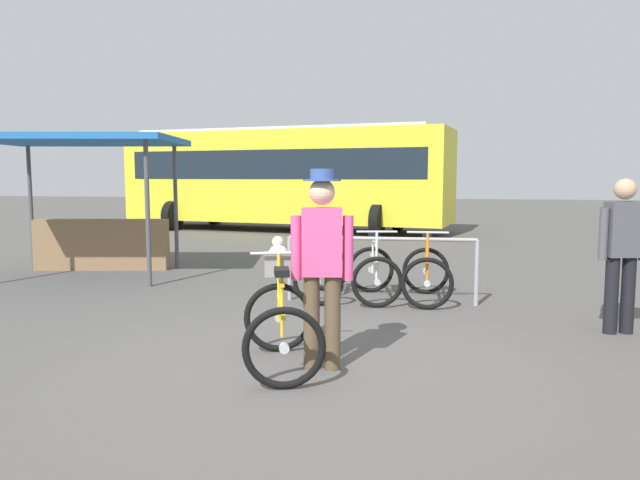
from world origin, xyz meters
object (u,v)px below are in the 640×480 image
Objects in this scene: pedestrian_with_backpack at (621,245)px; racked_bike_white at (374,273)px; featured_bicycle at (280,310)px; person_with_featured_bike at (322,261)px; racked_bike_orange at (426,274)px; market_stall at (91,192)px; racked_bike_blue at (322,272)px; bus_distant at (285,174)px.

racked_bike_white is at bearing 155.07° from pedestrian_with_backpack.
featured_bicycle is 0.61m from person_with_featured_bike.
racked_bike_orange is 5.89m from market_stall.
racked_bike_white is 0.69× the size of person_with_featured_bike.
racked_bike_blue is at bearing -178.23° from racked_bike_white.
person_with_featured_bike is at bearing -106.19° from racked_bike_orange.
racked_bike_white is at bearing -178.23° from racked_bike_orange.
person_with_featured_bike is (-0.18, -3.01, 0.58)m from racked_bike_white.
person_with_featured_bike is (0.52, -2.99, 0.58)m from racked_bike_blue.
bus_distant reaches higher than market_stall.
pedestrian_with_backpack is at bearing -32.51° from racked_bike_orange.
person_with_featured_bike reaches higher than featured_bicycle.
person_with_featured_bike is 6.48m from market_stall.
market_stall is (-4.24, 1.39, 1.03)m from racked_bike_blue.
bus_distant is (-3.04, 12.93, 1.25)m from featured_bicycle.
bus_distant is 8.73m from market_stall.
bus_distant is (-2.91, 10.01, 1.37)m from racked_bike_blue.
bus_distant is at bearing 109.85° from racked_bike_white.
racked_bike_blue is 0.70m from racked_bike_white.
featured_bicycle is 0.73× the size of person_with_featured_bike.
bus_distant reaches higher than racked_bike_white.
racked_bike_orange is 10.95m from bus_distant.
racked_bike_orange is 0.88× the size of featured_bicycle.
racked_bike_blue is at bearing -178.23° from racked_bike_orange.
market_stall is at bearing -98.78° from bus_distant.
racked_bike_orange is (0.70, 0.02, 0.00)m from racked_bike_white.
racked_bike_blue is 0.71× the size of pedestrian_with_backpack.
racked_bike_orange is 2.45m from pedestrian_with_backpack.
racked_bike_blue is at bearing 160.04° from pedestrian_with_backpack.
pedestrian_with_backpack is at bearing -18.99° from market_stall.
racked_bike_orange is 0.67× the size of pedestrian_with_backpack.
pedestrian_with_backpack is (3.28, 1.68, 0.45)m from featured_bicycle.
racked_bike_blue is at bearing 99.86° from person_with_featured_bike.
racked_bike_white and racked_bike_orange have the same top height.
racked_bike_blue is 10.52m from bus_distant.
person_with_featured_bike is (-0.88, -3.03, 0.58)m from racked_bike_orange.
featured_bicycle reaches higher than racked_bike_blue.
pedestrian_with_backpack is at bearing -24.93° from racked_bike_white.
racked_bike_white is 0.95× the size of featured_bicycle.
featured_bicycle is at bearing -152.84° from pedestrian_with_backpack.
market_stall is at bearing 166.53° from racked_bike_orange.
racked_bike_blue is 0.67× the size of person_with_featured_bike.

